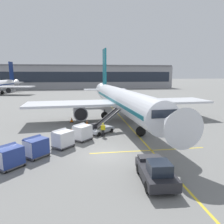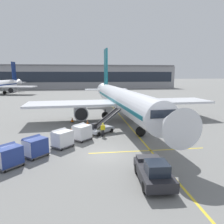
{
  "view_description": "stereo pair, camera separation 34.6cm",
  "coord_description": "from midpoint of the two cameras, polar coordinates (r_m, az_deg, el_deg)",
  "views": [
    {
      "loc": [
        -2.18,
        -19.05,
        7.69
      ],
      "look_at": [
        1.69,
        7.71,
        2.76
      ],
      "focal_mm": 33.64,
      "sensor_mm": 36.0,
      "label": 1
    },
    {
      "loc": [
        -1.84,
        -19.09,
        7.69
      ],
      "look_at": [
        1.69,
        7.71,
        2.76
      ],
      "focal_mm": 33.64,
      "sensor_mm": 36.0,
      "label": 2
    }
  ],
  "objects": [
    {
      "name": "safety_cone_wingtip",
      "position": [
        34.55,
        -10.47,
        -2.08
      ],
      "size": [
        0.66,
        0.66,
        0.75
      ],
      "color": "black",
      "rests_on": "ground"
    },
    {
      "name": "ground_crew_by_carts",
      "position": [
        26.07,
        -2.11,
        -4.55
      ],
      "size": [
        0.57,
        0.28,
        1.74
      ],
      "color": "black",
      "rests_on": "ground"
    },
    {
      "name": "ground_plane",
      "position": [
        20.66,
        -1.41,
        -11.52
      ],
      "size": [
        600.0,
        600.0,
        0.0
      ],
      "primitive_type": "plane",
      "color": "slate"
    },
    {
      "name": "apron_guidance_line_lead_in",
      "position": [
        35.32,
        3.64,
        -2.26
      ],
      "size": [
        0.2,
        110.0,
        0.01
      ],
      "color": "yellow",
      "rests_on": "ground"
    },
    {
      "name": "baggage_cart_fourth",
      "position": [
        19.67,
        -25.93,
        -10.64
      ],
      "size": [
        2.53,
        2.55,
        1.91
      ],
      "color": "#515156",
      "rests_on": "ground"
    },
    {
      "name": "ground_crew_marshaller",
      "position": [
        24.86,
        -10.13,
        -5.45
      ],
      "size": [
        0.53,
        0.37,
        1.74
      ],
      "color": "#514C42",
      "rests_on": "ground"
    },
    {
      "name": "terminal_building",
      "position": [
        118.74,
        -12.78,
        9.32
      ],
      "size": [
        119.5,
        15.99,
        12.33
      ],
      "color": "#939399",
      "rests_on": "ground"
    },
    {
      "name": "safety_cone_engine_keepout",
      "position": [
        32.69,
        -6.39,
        -2.78
      ],
      "size": [
        0.56,
        0.56,
        0.64
      ],
      "color": "black",
      "rests_on": "ground"
    },
    {
      "name": "parked_airplane",
      "position": [
        35.41,
        2.94,
        3.35
      ],
      "size": [
        31.2,
        40.42,
        13.49
      ],
      "color": "silver",
      "rests_on": "ground"
    },
    {
      "name": "pushback_tug",
      "position": [
        15.86,
        11.92,
        -15.55
      ],
      "size": [
        2.34,
        4.51,
        1.83
      ],
      "color": "#232328",
      "rests_on": "ground"
    },
    {
      "name": "belt_loader",
      "position": [
        27.68,
        -2.28,
        -3.96
      ],
      "size": [
        4.86,
        4.39,
        2.98
      ],
      "color": "#A3A8B2",
      "rests_on": "ground"
    },
    {
      "name": "ground_crew_by_loader",
      "position": [
        24.85,
        -7.36,
        -5.38
      ],
      "size": [
        0.47,
        0.42,
        1.74
      ],
      "color": "#333847",
      "rests_on": "ground"
    },
    {
      "name": "baggage_cart_third",
      "position": [
        21.1,
        -19.75,
        -8.79
      ],
      "size": [
        2.53,
        2.55,
        1.91
      ],
      "color": "#515156",
      "rests_on": "ground"
    },
    {
      "name": "baggage_cart_second",
      "position": [
        22.89,
        -12.99,
        -6.93
      ],
      "size": [
        2.53,
        2.55,
        1.91
      ],
      "color": "#515156",
      "rests_on": "ground"
    },
    {
      "name": "apron_guidance_line_stop_bar",
      "position": [
        22.01,
        10.14,
        -10.28
      ],
      "size": [
        12.0,
        0.2,
        0.01
      ],
      "color": "yellow",
      "rests_on": "ground"
    },
    {
      "name": "baggage_cart_lead",
      "position": [
        24.87,
        -7.82,
        -5.37
      ],
      "size": [
        2.53,
        2.55,
        1.91
      ],
      "color": "#515156",
      "rests_on": "ground"
    }
  ]
}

